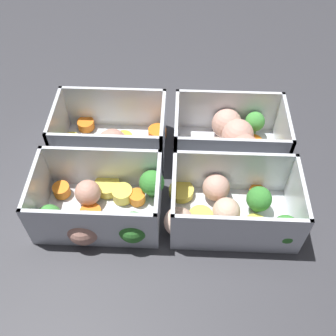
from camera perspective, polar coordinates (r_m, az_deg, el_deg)
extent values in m
plane|color=#38383D|center=(0.59, 0.00, -1.68)|extent=(4.00, 4.00, 0.00)
cube|color=silver|center=(0.56, -9.64, -6.29)|extent=(0.17, 0.10, 0.00)
cube|color=silver|center=(0.50, -11.04, -8.77)|extent=(0.17, 0.01, 0.08)
cube|color=silver|center=(0.56, -9.36, 0.07)|extent=(0.17, 0.01, 0.08)
cube|color=silver|center=(0.55, -18.38, -3.68)|extent=(0.01, 0.10, 0.08)
cube|color=silver|center=(0.52, -1.41, -4.49)|extent=(0.01, 0.10, 0.08)
sphere|color=tan|center=(0.55, -11.56, -3.52)|extent=(0.04, 0.04, 0.04)
cylinder|color=orange|center=(0.58, -15.19, -3.11)|extent=(0.03, 0.03, 0.02)
cylinder|color=#519448|center=(0.55, -16.42, -7.93)|extent=(0.01, 0.01, 0.01)
sphere|color=#42933D|center=(0.54, -16.85, -6.90)|extent=(0.03, 0.03, 0.03)
cylinder|color=#DBC647|center=(0.56, -6.64, -3.76)|extent=(0.03, 0.03, 0.02)
cylinder|color=#49883F|center=(0.52, -4.93, -9.82)|extent=(0.01, 0.01, 0.01)
sphere|color=#388433|center=(0.50, -5.10, -8.56)|extent=(0.04, 0.04, 0.04)
sphere|color=tan|center=(0.52, -12.11, -8.48)|extent=(0.06, 0.06, 0.05)
cylinder|color=orange|center=(0.55, -4.50, -4.27)|extent=(0.03, 0.03, 0.02)
cylinder|color=orange|center=(0.55, -11.16, -6.42)|extent=(0.03, 0.03, 0.01)
cylinder|color=#DBC647|center=(0.57, -8.79, -2.61)|extent=(0.04, 0.04, 0.01)
cylinder|color=#49883F|center=(0.56, -2.30, -3.37)|extent=(0.01, 0.01, 0.01)
sphere|color=#388433|center=(0.54, -2.36, -2.11)|extent=(0.04, 0.04, 0.04)
cube|color=silver|center=(0.55, 9.18, -6.96)|extent=(0.17, 0.10, 0.00)
cube|color=silver|center=(0.50, 10.06, -9.55)|extent=(0.17, 0.01, 0.08)
cube|color=silver|center=(0.55, 9.34, -0.54)|extent=(0.17, 0.01, 0.08)
cube|color=silver|center=(0.52, 0.83, -4.56)|extent=(0.01, 0.10, 0.08)
cube|color=silver|center=(0.54, 18.15, -4.93)|extent=(0.01, 0.10, 0.08)
cylinder|color=orange|center=(0.57, 12.77, -3.46)|extent=(0.02, 0.02, 0.01)
cylinder|color=#49883F|center=(0.54, 16.18, -9.67)|extent=(0.01, 0.01, 0.01)
sphere|color=#388433|center=(0.52, 16.68, -8.51)|extent=(0.04, 0.04, 0.04)
cylinder|color=#DBC647|center=(0.56, 1.94, -3.41)|extent=(0.05, 0.05, 0.01)
cylinder|color=#DBC647|center=(0.54, 12.51, -8.16)|extent=(0.04, 0.04, 0.01)
cylinder|color=#DBC647|center=(0.54, 4.77, -7.12)|extent=(0.04, 0.04, 0.01)
sphere|color=beige|center=(0.53, 8.46, -6.23)|extent=(0.05, 0.05, 0.04)
cylinder|color=#49883F|center=(0.56, 12.74, -5.49)|extent=(0.01, 0.01, 0.01)
sphere|color=#388433|center=(0.54, 13.08, -4.38)|extent=(0.03, 0.03, 0.03)
sphere|color=#D19E8C|center=(0.55, 7.00, -2.82)|extent=(0.04, 0.04, 0.04)
sphere|color=beige|center=(0.52, 1.58, -7.82)|extent=(0.05, 0.05, 0.04)
cube|color=silver|center=(0.63, -7.96, 3.19)|extent=(0.17, 0.10, 0.00)
cube|color=silver|center=(0.57, -9.00, 1.99)|extent=(0.17, 0.01, 0.08)
cube|color=silver|center=(0.64, -7.73, 8.69)|extent=(0.17, 0.01, 0.08)
cube|color=silver|center=(0.63, -15.62, 5.60)|extent=(0.01, 0.10, 0.08)
cube|color=silver|center=(0.60, -0.72, 5.36)|extent=(0.01, 0.10, 0.08)
cylinder|color=orange|center=(0.66, -11.82, 6.21)|extent=(0.04, 0.04, 0.01)
sphere|color=tan|center=(0.60, -8.07, 3.37)|extent=(0.06, 0.06, 0.05)
cylinder|color=orange|center=(0.62, -3.99, 3.56)|extent=(0.03, 0.03, 0.01)
cylinder|color=#49883F|center=(0.63, -13.44, 2.32)|extent=(0.01, 0.01, 0.01)
sphere|color=#388433|center=(0.61, -13.73, 3.40)|extent=(0.03, 0.03, 0.03)
cylinder|color=orange|center=(0.63, -1.56, 5.15)|extent=(0.04, 0.04, 0.01)
cylinder|color=yellow|center=(0.63, -6.43, 4.13)|extent=(0.03, 0.03, 0.01)
cylinder|color=yellow|center=(0.64, -13.87, 3.74)|extent=(0.04, 0.04, 0.01)
cylinder|color=orange|center=(0.61, -1.90, 2.76)|extent=(0.03, 0.03, 0.01)
cube|color=silver|center=(0.63, 8.50, 2.68)|extent=(0.17, 0.10, 0.00)
cube|color=silver|center=(0.57, 9.18, 1.41)|extent=(0.17, 0.01, 0.08)
cube|color=silver|center=(0.64, 8.64, 8.21)|extent=(0.17, 0.01, 0.08)
cube|color=silver|center=(0.60, 1.22, 5.30)|extent=(0.01, 0.10, 0.08)
cube|color=silver|center=(0.62, 16.32, 4.64)|extent=(0.01, 0.10, 0.08)
cylinder|color=yellow|center=(0.62, 14.85, 1.94)|extent=(0.04, 0.04, 0.01)
cylinder|color=#519448|center=(0.65, 12.20, 5.32)|extent=(0.01, 0.01, 0.02)
sphere|color=#42933D|center=(0.64, 12.50, 6.62)|extent=(0.03, 0.03, 0.03)
sphere|color=tan|center=(0.60, 11.00, 2.79)|extent=(0.06, 0.06, 0.05)
sphere|color=#D19E8C|center=(0.63, 8.51, 6.37)|extent=(0.06, 0.06, 0.05)
sphere|color=beige|center=(0.59, 7.00, 2.35)|extent=(0.06, 0.06, 0.04)
sphere|color=#D19E8C|center=(0.62, 10.05, 4.76)|extent=(0.07, 0.07, 0.05)
cylinder|color=#DBC647|center=(0.60, 3.75, 1.83)|extent=(0.04, 0.04, 0.02)
cylinder|color=orange|center=(0.64, 12.33, 3.67)|extent=(0.04, 0.04, 0.01)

